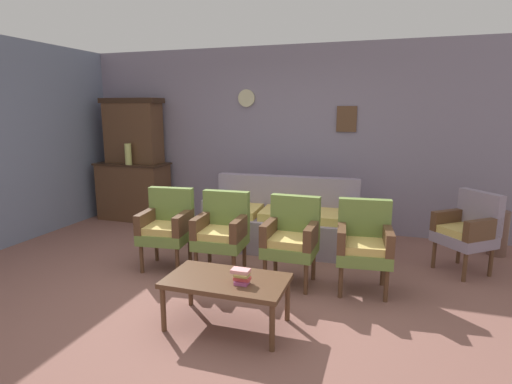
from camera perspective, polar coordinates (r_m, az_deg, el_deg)
name	(u,v)px	position (r m, az deg, el deg)	size (l,w,h in m)	color
ground_plane	(218,296)	(4.12, -5.37, -14.28)	(7.68, 7.68, 0.00)	#84564C
wall_back_with_decor	(285,139)	(6.22, 4.12, 7.44)	(6.40, 0.09, 2.70)	gray
side_cabinet	(134,191)	(7.02, -16.66, 0.14)	(1.16, 0.55, 0.93)	brown
cabinet_upper_hutch	(133,130)	(6.97, -16.75, 8.23)	(0.99, 0.38, 1.03)	brown
vase_on_cabinet	(128,154)	(6.73, -17.40, 5.06)	(0.10, 0.10, 0.33)	#BEC069
floral_couch	(283,223)	(5.39, 3.78, -4.28)	(1.96, 0.89, 0.90)	gray
armchair_by_doorway	(167,225)	(4.76, -12.31, -4.47)	(0.57, 0.55, 0.90)	olive
armchair_near_cabinet	(222,230)	(4.48, -4.76, -5.24)	(0.54, 0.51, 0.90)	olive
armchair_near_couch_end	(291,236)	(4.25, 4.97, -6.18)	(0.53, 0.50, 0.90)	olive
armchair_row_middle	(364,242)	(4.21, 14.81, -6.72)	(0.57, 0.54, 0.90)	olive
wingback_chair_by_fireplace	(468,228)	(5.08, 27.44, -4.52)	(0.71, 0.71, 0.90)	gray
coffee_table	(227,283)	(3.46, -4.12, -12.60)	(1.00, 0.56, 0.42)	brown
book_stack_on_table	(242,276)	(3.32, -2.03, -11.62)	(0.15, 0.11, 0.12)	#B8508D
floor_vase_by_wall	(498,233)	(5.90, 30.72, -4.96)	(0.22, 0.22, 0.56)	brown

